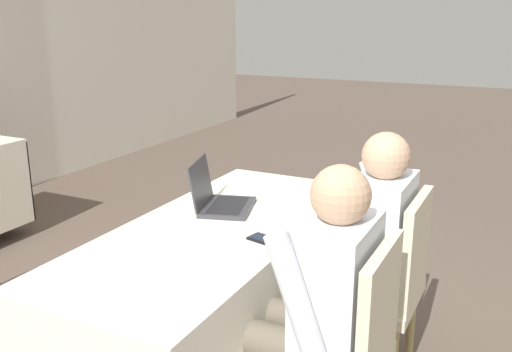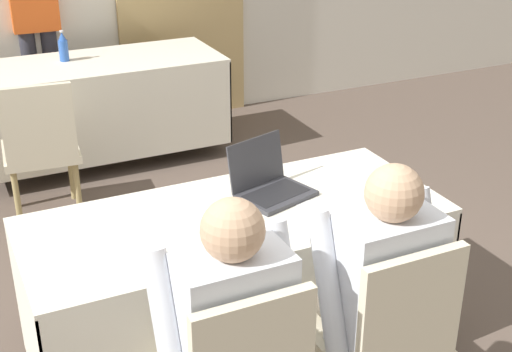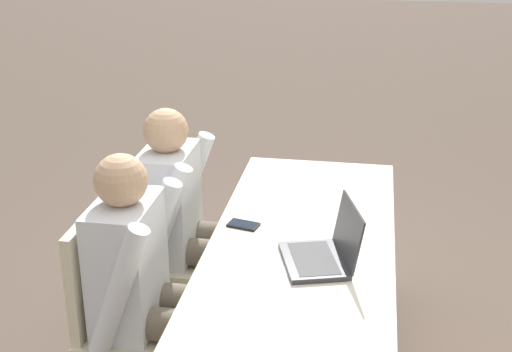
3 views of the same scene
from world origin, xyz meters
The scene contains 13 objects.
conference_table_near centered at (0.00, 0.00, 0.56)m, with size 1.73×0.73×0.74m.
conference_table_far centered at (0.04, 2.50, 0.56)m, with size 1.73×0.73×0.74m.
laptop centered at (0.21, 0.10, 0.79)m, with size 0.36×0.34×0.23m.
cell_phone centered at (-0.05, -0.26, 0.75)m, with size 0.10×0.14×0.01m.
paper_beside_laptop centered at (-0.16, 0.02, 0.74)m, with size 0.31×0.36×0.00m.
paper_centre_table centered at (0.23, 0.18, 0.74)m, with size 0.21×0.30×0.00m.
paper_left_edge centered at (0.32, -0.18, 0.74)m, with size 0.29×0.35×0.00m.
water_bottle centered at (-0.16, 2.60, 0.84)m, with size 0.07×0.07×0.21m.
chair_near_right centered at (0.29, -0.67, 0.50)m, with size 0.44×0.44×0.90m.
chair_far_spare centered at (-0.51, 1.71, 0.50)m, with size 0.48×0.48×0.90m.
person_checkered_shirt centered at (-0.29, -0.57, 0.66)m, with size 0.50×0.52×1.16m.
person_white_shirt centered at (0.29, -0.57, 0.66)m, with size 0.50×0.52×1.16m.
person_red_shirt centered at (-0.24, 3.17, 0.91)m, with size 0.35×0.21×1.59m.
Camera 2 is at (-1.03, -2.36, 2.10)m, focal length 50.00 mm.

